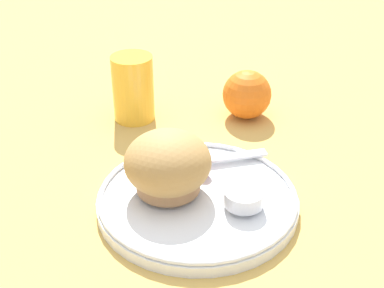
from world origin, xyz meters
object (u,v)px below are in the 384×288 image
butter_knife (207,160)px  juice_glass (133,88)px  muffin (168,165)px  orange_fruit (247,94)px

butter_knife → juice_glass: (-0.12, 0.15, 0.03)m
muffin → juice_glass: 0.23m
muffin → butter_knife: size_ratio=0.64×
orange_fruit → muffin: bearing=-112.9°
muffin → butter_knife: bearing=55.9°
orange_fruit → butter_knife: bearing=-108.0°
butter_knife → muffin: bearing=-141.6°
butter_knife → juice_glass: bearing=111.8°
juice_glass → orange_fruit: bearing=6.0°
muffin → butter_knife: 0.08m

